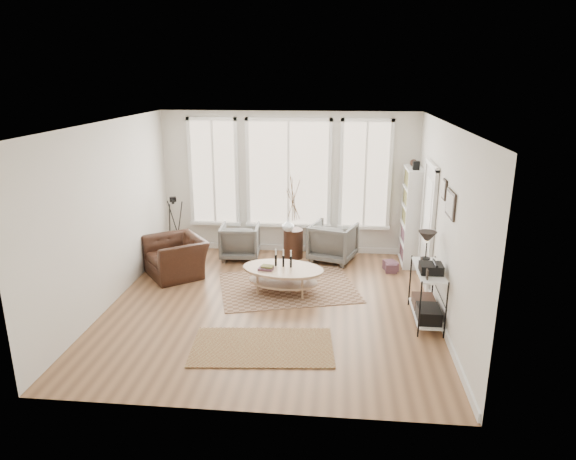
# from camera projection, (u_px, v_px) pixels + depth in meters

# --- Properties ---
(room) EXTENTS (5.50, 5.54, 2.90)m
(room) POSITION_uv_depth(u_px,v_px,m) (273.00, 220.00, 7.91)
(room) COLOR #8F6340
(room) RESTS_ON ground
(bay_window) EXTENTS (4.14, 0.12, 2.24)m
(bay_window) POSITION_uv_depth(u_px,v_px,m) (288.00, 176.00, 10.42)
(bay_window) COLOR #D0AD85
(bay_window) RESTS_ON ground
(door) EXTENTS (0.09, 1.06, 2.22)m
(door) POSITION_uv_depth(u_px,v_px,m) (428.00, 223.00, 8.83)
(door) COLOR silver
(door) RESTS_ON ground
(bookcase) EXTENTS (0.31, 0.85, 2.06)m
(bookcase) POSITION_uv_depth(u_px,v_px,m) (411.00, 216.00, 9.92)
(bookcase) COLOR white
(bookcase) RESTS_ON ground
(low_shelf) EXTENTS (0.38, 1.08, 1.30)m
(low_shelf) POSITION_uv_depth(u_px,v_px,m) (427.00, 289.00, 7.65)
(low_shelf) COLOR white
(low_shelf) RESTS_ON ground
(wall_art) EXTENTS (0.04, 0.88, 0.44)m
(wall_art) POSITION_uv_depth(u_px,v_px,m) (449.00, 200.00, 7.26)
(wall_art) COLOR black
(wall_art) RESTS_ON ground
(rug_main) EXTENTS (2.68, 2.28, 0.01)m
(rug_main) POSITION_uv_depth(u_px,v_px,m) (288.00, 287.00, 9.00)
(rug_main) COLOR brown
(rug_main) RESTS_ON ground
(rug_runner) EXTENTS (2.01, 1.24, 0.01)m
(rug_runner) POSITION_uv_depth(u_px,v_px,m) (262.00, 347.00, 7.01)
(rug_runner) COLOR brown
(rug_runner) RESTS_ON ground
(coffee_table) EXTENTS (1.51, 1.09, 0.64)m
(coffee_table) POSITION_uv_depth(u_px,v_px,m) (283.00, 273.00, 8.72)
(coffee_table) COLOR tan
(coffee_table) RESTS_ON ground
(armchair_left) EXTENTS (0.81, 0.83, 0.71)m
(armchair_left) POSITION_uv_depth(u_px,v_px,m) (240.00, 241.00, 10.36)
(armchair_left) COLOR #60605B
(armchair_left) RESTS_ON ground
(armchair_right) EXTENTS (1.05, 1.07, 0.77)m
(armchair_right) POSITION_uv_depth(u_px,v_px,m) (333.00, 242.00, 10.23)
(armchair_right) COLOR #60605B
(armchair_right) RESTS_ON ground
(side_table) EXTENTS (0.39, 0.39, 1.66)m
(side_table) POSITION_uv_depth(u_px,v_px,m) (293.00, 220.00, 10.26)
(side_table) COLOR #321B11
(side_table) RESTS_ON ground
(vase) EXTENTS (0.28, 0.28, 0.25)m
(vase) POSITION_uv_depth(u_px,v_px,m) (288.00, 225.00, 10.19)
(vase) COLOR silver
(vase) RESTS_ON side_table
(accent_chair) EXTENTS (1.44, 1.41, 0.70)m
(accent_chair) POSITION_uv_depth(u_px,v_px,m) (176.00, 257.00, 9.48)
(accent_chair) COLOR #321B11
(accent_chair) RESTS_ON ground
(tripod_camera) EXTENTS (0.45, 0.45, 1.28)m
(tripod_camera) POSITION_uv_depth(u_px,v_px,m) (175.00, 231.00, 10.23)
(tripod_camera) COLOR black
(tripod_camera) RESTS_ON ground
(book_stack_near) EXTENTS (0.30, 0.33, 0.18)m
(book_stack_near) POSITION_uv_depth(u_px,v_px,m) (391.00, 266.00, 9.77)
(book_stack_near) COLOR maroon
(book_stack_near) RESTS_ON ground
(book_stack_far) EXTENTS (0.21, 0.27, 0.17)m
(book_stack_far) POSITION_uv_depth(u_px,v_px,m) (391.00, 267.00, 9.71)
(book_stack_far) COLOR maroon
(book_stack_far) RESTS_ON ground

